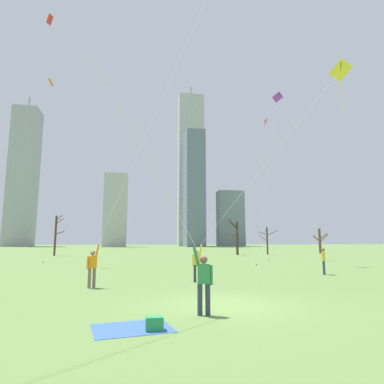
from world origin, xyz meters
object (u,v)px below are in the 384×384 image
bare_tree_far_right_edge (320,240)px  distant_kite_drifting_right_pink (266,134)px  kite_flyer_foreground_left_white (122,197)px  bare_tree_leftmost (267,239)px  kite_flyer_midfield_center_green (126,133)px  kite_flyer_midfield_right_yellow (218,234)px  distant_kite_low_near_trees_red (45,37)px  bare_tree_center (56,235)px  picnic_spot (145,325)px  bystander_far_off_by_trees (323,260)px  distant_kite_drifting_left_purple (276,110)px  distant_kite_high_overhead_orange (50,99)px  bare_tree_left_of_center (236,236)px

bare_tree_far_right_edge → distant_kite_drifting_right_pink: bearing=-134.4°
kite_flyer_foreground_left_white → bare_tree_leftmost: (21.34, 33.97, -1.75)m
kite_flyer_midfield_center_green → kite_flyer_midfield_right_yellow: bearing=56.6°
distant_kite_low_near_trees_red → bare_tree_center: 26.26m
kite_flyer_foreground_left_white → kite_flyer_midfield_center_green: kite_flyer_foreground_left_white is taller
distant_kite_drifting_right_pink → picnic_spot: size_ratio=8.39×
bystander_far_off_by_trees → bare_tree_leftmost: bare_tree_leftmost is taller
distant_kite_drifting_left_purple → distant_kite_drifting_right_pink: bearing=73.9°
bare_tree_leftmost → kite_flyer_midfield_center_green: bearing=-117.4°
bare_tree_far_right_edge → bare_tree_center: bearing=-176.6°
distant_kite_high_overhead_orange → distant_kite_drifting_right_pink: distant_kite_high_overhead_orange is taller
distant_kite_drifting_left_purple → bare_tree_left_of_center: size_ratio=2.96×
kite_flyer_midfield_right_yellow → distant_kite_high_overhead_orange: distant_kite_high_overhead_orange is taller
kite_flyer_midfield_center_green → distant_kite_drifting_left_purple: 24.63m
distant_kite_low_near_trees_red → kite_flyer_foreground_left_white: bearing=-62.3°
kite_flyer_midfield_center_green → bare_tree_far_right_edge: (31.78, 43.25, -2.94)m
bare_tree_center → bystander_far_off_by_trees: bearing=-53.9°
distant_kite_drifting_right_pink → bare_tree_far_right_edge: 26.30m
distant_kite_high_overhead_orange → bare_tree_center: size_ratio=3.09×
bystander_far_off_by_trees → distant_kite_low_near_trees_red: 32.91m
bare_tree_far_right_edge → bystander_far_off_by_trees: bearing=-120.7°
bystander_far_off_by_trees → kite_flyer_midfield_center_green: bearing=-140.9°
distant_kite_high_overhead_orange → bare_tree_far_right_edge: 46.81m
picnic_spot → kite_flyer_midfield_right_yellow: bearing=64.6°
bare_tree_center → distant_kite_drifting_left_purple: bearing=-42.6°
picnic_spot → bare_tree_far_right_edge: (31.16, 44.57, 2.11)m
bystander_far_off_by_trees → bare_tree_center: bare_tree_center is taller
bystander_far_off_by_trees → bare_tree_far_right_edge: (19.93, 33.61, 1.29)m
kite_flyer_midfield_right_yellow → distant_kite_drifting_left_purple: (8.80, 11.79, 12.04)m
kite_flyer_midfield_center_green → bystander_far_off_by_trees: 15.85m
kite_flyer_midfield_right_yellow → bystander_far_off_by_trees: 8.05m
bare_tree_far_right_edge → bare_tree_center: (-42.63, -2.50, 0.79)m
bystander_far_off_by_trees → picnic_spot: bystander_far_off_by_trees is taller
picnic_spot → bare_tree_leftmost: bare_tree_leftmost is taller
kite_flyer_foreground_left_white → distant_kite_drifting_right_pink: bearing=51.8°
picnic_spot → bare_tree_center: size_ratio=0.35×
distant_kite_drifting_left_purple → picnic_spot: bearing=-122.5°
bare_tree_far_right_edge → kite_flyer_midfield_right_yellow: bearing=-126.8°
distant_kite_low_near_trees_red → distant_kite_drifting_left_purple: size_ratio=1.53×
distant_kite_low_near_trees_red → bare_tree_leftmost: size_ratio=5.85×
bare_tree_center → kite_flyer_foreground_left_white: bearing=-72.9°
kite_flyer_midfield_right_yellow → kite_flyer_midfield_center_green: bearing=-123.4°
kite_flyer_foreground_left_white → distant_kite_high_overhead_orange: kite_flyer_foreground_left_white is taller
distant_kite_high_overhead_orange → distant_kite_drifting_left_purple: 22.02m
distant_kite_drifting_left_purple → bare_tree_leftmost: (7.75, 21.89, -12.06)m
distant_kite_drifting_left_purple → bystander_far_off_by_trees: bearing=-99.0°
distant_kite_high_overhead_orange → bare_tree_center: distant_kite_high_overhead_orange is taller
kite_flyer_foreground_left_white → bare_tree_left_of_center: (16.08, 33.31, -1.24)m
kite_flyer_midfield_right_yellow → bystander_far_off_by_trees: kite_flyer_midfield_right_yellow is taller
distant_kite_drifting_right_pink → picnic_spot: (-15.02, -28.11, -14.77)m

